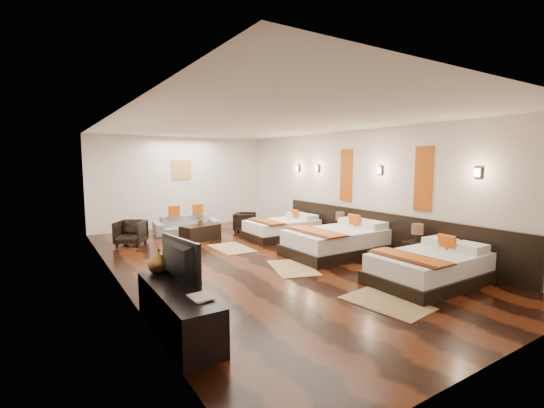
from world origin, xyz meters
TOP-DOWN VIEW (x-y plane):
  - floor at (0.00, 0.00)m, footprint 5.50×9.50m
  - ceiling at (0.00, 0.00)m, footprint 5.50×9.50m
  - back_wall at (0.00, 4.75)m, footprint 5.50×0.01m
  - left_wall at (-2.75, 0.00)m, footprint 0.01×9.50m
  - right_wall at (2.75, 0.00)m, footprint 0.01×9.50m
  - headboard_panel at (2.71, -0.80)m, footprint 0.08×6.60m
  - bed_near at (1.70, -2.84)m, footprint 2.05×1.29m
  - bed_mid at (1.70, -0.57)m, footprint 2.27×1.42m
  - bed_far at (1.69, 1.60)m, footprint 1.94×1.22m
  - nightstand_a at (2.44, -2.02)m, footprint 0.42×0.42m
  - nightstand_b at (2.45, 0.19)m, footprint 0.41×0.41m
  - jute_mat_near at (0.34, -3.08)m, footprint 0.90×1.29m
  - jute_mat_mid at (0.24, -0.90)m, footprint 1.08×1.37m
  - jute_mat_far at (-0.02, 1.21)m, footprint 0.76×1.21m
  - tv_console at (-2.50, -2.36)m, footprint 0.50×1.80m
  - tv at (-2.45, -2.10)m, footprint 0.26×0.95m
  - book at (-2.50, -2.84)m, footprint 0.23×0.30m
  - figurine at (-2.50, -1.60)m, footprint 0.38×0.38m
  - sofa at (-0.29, 3.55)m, footprint 1.85×0.88m
  - armchair_left at (-1.94, 2.90)m, footprint 0.91×0.91m
  - armchair_right at (1.29, 2.98)m, footprint 0.84×0.84m
  - coffee_table at (-0.29, 2.50)m, footprint 1.10×0.75m
  - table_plant at (-0.26, 2.56)m, footprint 0.27×0.25m
  - orange_panel_a at (2.73, -1.90)m, footprint 0.04×0.40m
  - orange_panel_b at (2.73, 0.30)m, footprint 0.04×0.40m
  - sconce_near at (2.70, -3.00)m, footprint 0.07×0.12m
  - sconce_mid at (2.70, -0.80)m, footprint 0.07×0.12m
  - sconce_far at (2.70, 1.40)m, footprint 0.07×0.12m
  - sconce_lounge at (2.70, 2.30)m, footprint 0.07×0.12m
  - gold_artwork at (0.00, 4.73)m, footprint 0.60×0.04m

SIDE VIEW (x-z plane):
  - floor at x=0.00m, z-range -0.01..0.01m
  - jute_mat_near at x=0.34m, z-range 0.00..0.01m
  - jute_mat_mid at x=0.24m, z-range 0.00..0.01m
  - jute_mat_far at x=-0.02m, z-range 0.00..0.01m
  - coffee_table at x=-0.29m, z-range 0.00..0.40m
  - bed_far at x=1.69m, z-range -0.12..0.62m
  - sofa at x=-0.29m, z-range 0.00..0.52m
  - bed_near at x=1.70m, z-range -0.12..0.66m
  - tv_console at x=-2.50m, z-range 0.00..0.55m
  - armchair_right at x=1.29m, z-range 0.00..0.55m
  - nightstand_b at x=2.45m, z-range -0.12..0.69m
  - nightstand_a at x=2.44m, z-range -0.12..0.70m
  - bed_mid at x=1.70m, z-range -0.14..0.73m
  - armchair_left at x=-1.94m, z-range 0.00..0.61m
  - headboard_panel at x=2.71m, z-range 0.00..0.90m
  - table_plant at x=-0.26m, z-range 0.40..0.65m
  - book at x=-2.50m, z-range 0.55..0.58m
  - figurine at x=-2.50m, z-range 0.55..0.87m
  - tv at x=-2.45m, z-range 0.55..1.09m
  - back_wall at x=0.00m, z-range 0.00..2.80m
  - left_wall at x=-2.75m, z-range 0.00..2.80m
  - right_wall at x=2.75m, z-range 0.00..2.80m
  - orange_panel_a at x=2.73m, z-range 1.05..2.35m
  - orange_panel_b at x=2.73m, z-range 1.05..2.35m
  - gold_artwork at x=0.00m, z-range 1.50..2.10m
  - sconce_near at x=2.70m, z-range 1.76..1.94m
  - sconce_mid at x=2.70m, z-range 1.76..1.94m
  - sconce_far at x=2.70m, z-range 1.76..1.94m
  - sconce_lounge at x=2.70m, z-range 1.76..1.94m
  - ceiling at x=0.00m, z-range 2.79..2.80m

